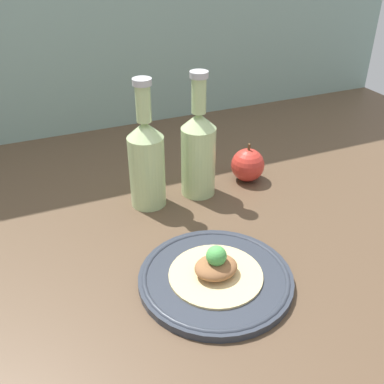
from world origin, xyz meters
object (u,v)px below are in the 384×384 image
object	(u,v)px
plated_food	(216,268)
cider_bottle_right	(198,150)
apple	(248,165)
cider_bottle_left	(147,160)
plate	(216,278)

from	to	relation	value
plated_food	cider_bottle_right	distance (cm)	29.56
cider_bottle_right	apple	distance (cm)	14.03
apple	plated_food	bearing A→B (deg)	-127.54
cider_bottle_left	cider_bottle_right	world-z (taller)	same
cider_bottle_left	cider_bottle_right	size ratio (longest dim) A/B	1.00
plated_food	apple	size ratio (longest dim) A/B	1.72
cider_bottle_left	plated_food	bearing A→B (deg)	-85.08
plated_food	apple	world-z (taller)	apple
cider_bottle_left	cider_bottle_right	bearing A→B (deg)	0.00
plated_food	cider_bottle_right	bearing A→B (deg)	71.82
cider_bottle_right	plated_food	bearing A→B (deg)	-108.18
apple	cider_bottle_left	bearing A→B (deg)	-178.41
plate	plated_food	bearing A→B (deg)	0.00
plate	plated_food	distance (cm)	2.01
plated_food	apple	distance (cm)	35.18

